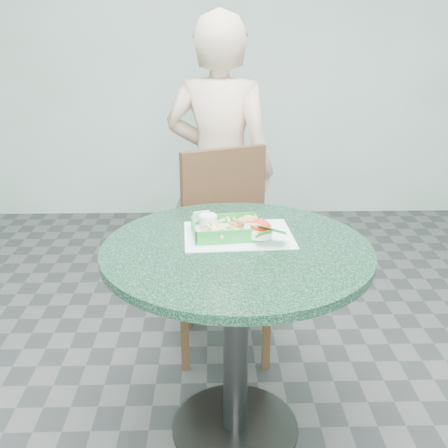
{
  "coord_description": "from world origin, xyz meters",
  "views": [
    {
      "loc": [
        -0.08,
        -1.61,
        1.46
      ],
      "look_at": [
        -0.04,
        0.1,
        0.81
      ],
      "focal_mm": 42.0,
      "sensor_mm": 36.0,
      "label": 1
    }
  ],
  "objects_px": {
    "food_basket": "(226,236)",
    "crab_sandwich": "(247,230)",
    "cafe_table": "(236,296)",
    "sauce_ramekin": "(209,224)",
    "dining_chair": "(224,237)",
    "diner_person": "(220,168)"
  },
  "relations": [
    {
      "from": "dining_chair",
      "to": "diner_person",
      "type": "height_order",
      "value": "diner_person"
    },
    {
      "from": "food_basket",
      "to": "crab_sandwich",
      "type": "height_order",
      "value": "crab_sandwich"
    },
    {
      "from": "diner_person",
      "to": "food_basket",
      "type": "height_order",
      "value": "diner_person"
    },
    {
      "from": "crab_sandwich",
      "to": "sauce_ramekin",
      "type": "bearing_deg",
      "value": 157.06
    },
    {
      "from": "food_basket",
      "to": "dining_chair",
      "type": "bearing_deg",
      "value": 89.31
    },
    {
      "from": "crab_sandwich",
      "to": "sauce_ramekin",
      "type": "xyz_separation_m",
      "value": [
        -0.13,
        0.06,
        0.0
      ]
    },
    {
      "from": "cafe_table",
      "to": "sauce_ramekin",
      "type": "height_order",
      "value": "sauce_ramekin"
    },
    {
      "from": "cafe_table",
      "to": "dining_chair",
      "type": "distance_m",
      "value": 0.66
    },
    {
      "from": "dining_chair",
      "to": "food_basket",
      "type": "distance_m",
      "value": 0.61
    },
    {
      "from": "crab_sandwich",
      "to": "food_basket",
      "type": "bearing_deg",
      "value": 163.55
    },
    {
      "from": "sauce_ramekin",
      "to": "diner_person",
      "type": "bearing_deg",
      "value": 86.46
    },
    {
      "from": "crab_sandwich",
      "to": "sauce_ramekin",
      "type": "relative_size",
      "value": 1.68
    },
    {
      "from": "dining_chair",
      "to": "food_basket",
      "type": "bearing_deg",
      "value": -113.7
    },
    {
      "from": "food_basket",
      "to": "crab_sandwich",
      "type": "relative_size",
      "value": 2.2
    },
    {
      "from": "cafe_table",
      "to": "dining_chair",
      "type": "relative_size",
      "value": 0.98
    },
    {
      "from": "cafe_table",
      "to": "food_basket",
      "type": "distance_m",
      "value": 0.21
    },
    {
      "from": "dining_chair",
      "to": "diner_person",
      "type": "bearing_deg",
      "value": 69.62
    },
    {
      "from": "dining_chair",
      "to": "sauce_ramekin",
      "type": "relative_size",
      "value": 14.67
    },
    {
      "from": "dining_chair",
      "to": "cafe_table",
      "type": "bearing_deg",
      "value": -110.74
    },
    {
      "from": "food_basket",
      "to": "sauce_ramekin",
      "type": "bearing_deg",
      "value": 150.09
    },
    {
      "from": "food_basket",
      "to": "crab_sandwich",
      "type": "bearing_deg",
      "value": -16.45
    },
    {
      "from": "dining_chair",
      "to": "sauce_ramekin",
      "type": "height_order",
      "value": "dining_chair"
    }
  ]
}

